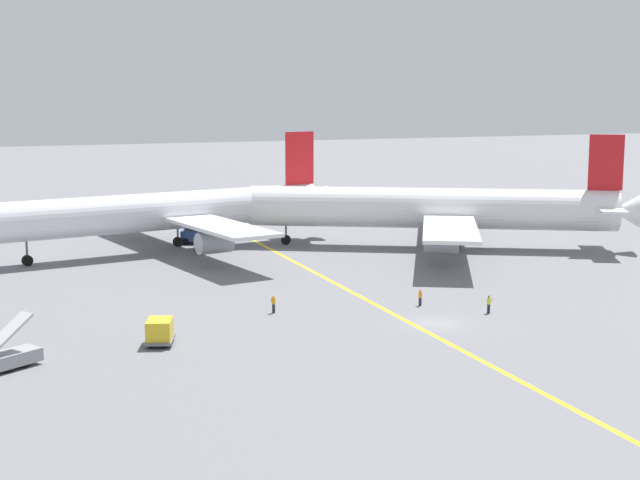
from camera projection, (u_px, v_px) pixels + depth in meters
name	position (u px, v px, depth m)	size (l,w,h in m)	color
ground_plane	(436.00, 323.00, 83.10)	(600.00, 600.00, 0.00)	slate
taxiway_stripe	(370.00, 302.00, 91.54)	(0.50, 120.00, 0.01)	yellow
airliner_at_gate_left	(168.00, 212.00, 119.12)	(49.70, 44.13, 15.18)	silver
airliner_being_pushed	(434.00, 209.00, 122.66)	(49.54, 44.55, 15.23)	white
pushback_tug	(200.00, 234.00, 126.67)	(8.19, 4.91, 3.03)	#2D4C8C
gse_container_dolly_flat	(160.00, 331.00, 75.73)	(3.15, 3.75, 2.15)	slate
gse_stair_truck_yellow	(10.00, 356.00, 69.19)	(4.88, 4.05, 4.06)	gray
ground_crew_ramp_agent_by_cones	(420.00, 297.00, 89.71)	(0.36, 0.49, 1.59)	black
ground_crew_marshaller_foreground	(274.00, 304.00, 86.74)	(0.48, 0.36, 1.71)	black
ground_crew_wing_walker_right	(489.00, 304.00, 86.59)	(0.47, 0.36, 1.75)	black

